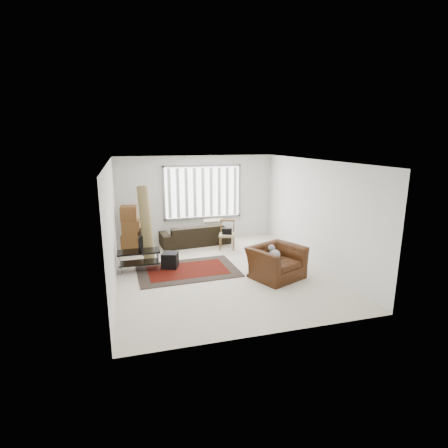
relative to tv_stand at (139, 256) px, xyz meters
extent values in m
plane|color=beige|center=(1.95, -0.60, -0.37)|extent=(6.00, 6.00, 0.00)
cube|color=white|center=(1.95, -0.60, 2.33)|extent=(5.00, 6.00, 0.02)
cube|color=silver|center=(1.95, 2.40, 0.98)|extent=(5.00, 0.02, 2.70)
cube|color=silver|center=(1.95, -3.60, 0.98)|extent=(5.00, 0.02, 2.70)
cube|color=silver|center=(-0.55, -0.60, 0.98)|extent=(0.02, 6.00, 2.70)
cube|color=silver|center=(4.45, -0.60, 0.98)|extent=(0.02, 6.00, 2.70)
cube|color=white|center=(2.15, 2.38, 1.18)|extent=(2.40, 0.01, 1.60)
cube|color=gray|center=(2.15, 2.36, 1.18)|extent=(2.52, 0.06, 1.72)
cube|color=white|center=(2.15, 2.32, 1.18)|extent=(2.40, 0.02, 1.55)
cube|color=black|center=(1.15, -0.35, -0.36)|extent=(2.51, 1.73, 0.02)
cube|color=#490D06|center=(1.15, -0.35, -0.35)|extent=(1.98, 1.20, 0.00)
cube|color=black|center=(0.00, 0.00, 0.12)|extent=(1.03, 0.46, 0.04)
cube|color=black|center=(0.00, 0.00, -0.17)|extent=(0.98, 0.43, 0.03)
cylinder|color=#B2B2B7|center=(-0.46, -0.19, -0.11)|extent=(0.03, 0.03, 0.51)
cylinder|color=#B2B2B7|center=(0.46, -0.19, -0.11)|extent=(0.03, 0.03, 0.51)
cylinder|color=#B2B2B7|center=(-0.46, 0.19, -0.11)|extent=(0.03, 0.03, 0.51)
cylinder|color=#B2B2B7|center=(0.46, 0.19, -0.11)|extent=(0.03, 0.03, 0.51)
imported|color=black|center=(0.00, 0.00, 0.38)|extent=(0.11, 0.83, 0.48)
cube|color=black|center=(0.76, -0.03, -0.16)|extent=(0.49, 0.49, 0.38)
cube|color=brown|center=(-0.15, 1.62, -0.12)|extent=(0.60, 0.55, 0.50)
cube|color=brown|center=(-0.13, 1.59, 0.35)|extent=(0.54, 0.50, 0.45)
cube|color=brown|center=(-0.17, 1.64, 0.78)|extent=(0.49, 0.49, 0.40)
cube|color=silver|center=(0.18, 1.47, -0.05)|extent=(0.52, 0.28, 0.64)
cylinder|color=brown|center=(0.26, 0.98, 0.62)|extent=(0.43, 0.77, 1.98)
imported|color=black|center=(1.78, 1.85, 0.04)|extent=(2.21, 1.12, 0.82)
cube|color=#867658|center=(2.60, 1.12, 0.06)|extent=(0.59, 0.59, 0.05)
cylinder|color=brown|center=(2.35, 1.00, -0.16)|extent=(0.04, 0.04, 0.43)
cylinder|color=brown|center=(2.72, 0.87, -0.16)|extent=(0.04, 0.04, 0.43)
cylinder|color=brown|center=(2.48, 1.37, -0.16)|extent=(0.04, 0.04, 0.43)
cylinder|color=brown|center=(2.85, 1.23, -0.16)|extent=(0.04, 0.04, 0.43)
cube|color=brown|center=(2.67, 1.31, 0.46)|extent=(0.43, 0.19, 0.06)
cube|color=brown|center=(2.49, 1.38, 0.27)|extent=(0.05, 0.05, 0.43)
cube|color=brown|center=(2.85, 1.24, 0.27)|extent=(0.05, 0.05, 0.43)
cube|color=black|center=(2.60, 1.12, 0.18)|extent=(0.33, 0.25, 0.18)
imported|color=#3A1D0C|center=(3.09, -1.33, 0.06)|extent=(1.46, 1.38, 0.86)
ellipsoid|color=#59595B|center=(3.09, -1.33, 0.19)|extent=(0.34, 0.37, 0.21)
sphere|color=#59595B|center=(3.03, -1.18, 0.32)|extent=(0.16, 0.16, 0.16)
camera|label=1|loc=(-0.19, -8.47, 2.82)|focal=28.00mm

